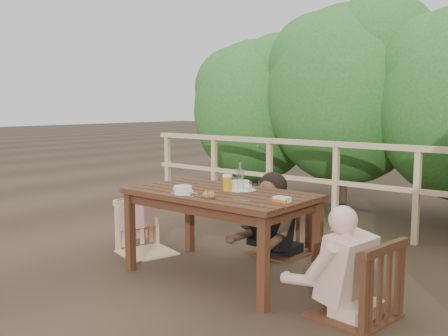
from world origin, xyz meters
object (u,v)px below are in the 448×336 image
Objects in this scene: soup_near at (183,191)px; bread_roll at (209,195)px; diner_right at (360,228)px; soup_far at (240,186)px; bottle at (240,178)px; woman at (283,191)px; chair_right at (355,242)px; butter_tub at (282,200)px; chair_left at (146,204)px; table at (220,235)px; chair_far at (281,203)px; tumbler at (211,196)px; beer_glass at (227,184)px.

soup_near reaches higher than bread_roll.
diner_right is 1.20m from soup_far.
soup_near is 0.48m from bottle.
bread_roll is at bearing -93.68° from bottle.
chair_right is at bearing 143.63° from woman.
diner_right reaches higher than soup_near.
butter_tub is at bearing -81.77° from chair_right.
chair_left is 1.62m from butter_tub.
bottle is (0.14, 0.09, 0.47)m from table.
bread_roll is at bearing -84.07° from chair_far.
chair_far is 3.93× the size of bottle.
woman is 1.16m from bread_roll.
chair_right reaches higher than tumbler.
chair_left is at bearing -177.73° from bottle.
bottle is (0.11, -0.79, 0.22)m from woman.
table is at bearing 89.56° from woman.
bread_roll reaches higher than butter_tub.
table is 0.87m from chair_far.
chair_right reaches higher than chair_left.
soup_far is at bearing 86.39° from diner_right.
table is 1.48× the size of chair_right.
beer_glass is (-1.21, 0.10, 0.16)m from diner_right.
chair_left is 1.04m from beer_glass.
bottle is at bearing 90.28° from diner_right.
chair_left is 1.20m from tumbler.
bread_roll is (0.09, -1.15, 0.12)m from woman.
bread_roll is at bearing 95.86° from woman.
bottle is at bearing 93.61° from tumbler.
soup_far is 0.61m from butter_tub.
soup_far reaches higher than butter_tub.
chair_left is 3.57× the size of soup_far.
diner_right reaches higher than bread_roll.
table is 0.50m from soup_near.
chair_right is 1.21m from beer_glass.
chair_far is 0.11m from woman.
chair_right reaches higher than butter_tub.
woman reaches higher than chair_far.
chair_right is at bearing 97.03° from diner_right.
woman is 1.52m from diner_right.
bread_roll is at bearing -66.64° from table.
soup_near reaches higher than table.
tumbler is at bearing -1.89° from soup_near.
tumbler reaches higher than butter_tub.
diner_right is 0.61m from butter_tub.
chair_right reaches higher than soup_far.
soup_far is 0.49m from tumbler.
woman is at bearing 59.79° from diner_right.
tumbler reaches higher than bread_roll.
soup_near is at bearing -116.90° from beer_glass.
bread_roll is at bearing -91.25° from chair_left.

